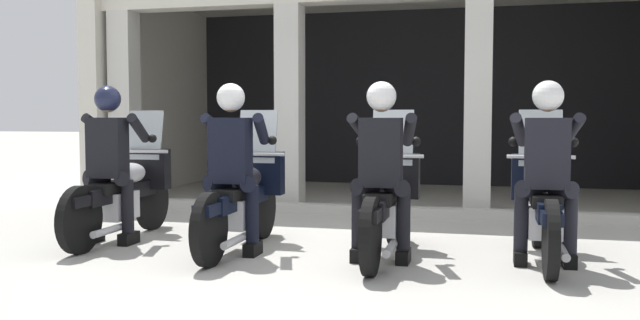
{
  "coord_description": "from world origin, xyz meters",
  "views": [
    {
      "loc": [
        1.59,
        -6.34,
        1.28
      ],
      "look_at": [
        0.0,
        0.05,
        0.85
      ],
      "focal_mm": 37.77,
      "sensor_mm": 36.0,
      "label": 1
    }
  ],
  "objects_px": {
    "motorcycle_far_left": "(125,191)",
    "police_officer_center_right": "(381,156)",
    "motorcycle_center_right": "(386,202)",
    "motorcycle_center_left": "(243,197)",
    "police_officer_center_left": "(232,154)",
    "motorcycle_far_right": "(543,204)",
    "police_officer_far_right": "(547,157)",
    "police_officer_far_left": "(109,151)"
  },
  "relations": [
    {
      "from": "motorcycle_far_left",
      "to": "police_officer_center_right",
      "type": "relative_size",
      "value": 1.29
    },
    {
      "from": "motorcycle_far_left",
      "to": "motorcycle_center_right",
      "type": "xyz_separation_m",
      "value": [
        2.78,
        -0.2,
        0.0
      ]
    },
    {
      "from": "motorcycle_center_left",
      "to": "police_officer_center_left",
      "type": "relative_size",
      "value": 1.29
    },
    {
      "from": "motorcycle_center_left",
      "to": "motorcycle_far_right",
      "type": "distance_m",
      "value": 2.79
    },
    {
      "from": "motorcycle_center_right",
      "to": "police_officer_far_right",
      "type": "distance_m",
      "value": 1.46
    },
    {
      "from": "motorcycle_center_left",
      "to": "police_officer_center_left",
      "type": "distance_m",
      "value": 0.52
    },
    {
      "from": "motorcycle_far_left",
      "to": "motorcycle_center_left",
      "type": "distance_m",
      "value": 1.41
    },
    {
      "from": "motorcycle_center_right",
      "to": "motorcycle_far_right",
      "type": "relative_size",
      "value": 1.0
    },
    {
      "from": "motorcycle_center_left",
      "to": "police_officer_far_right",
      "type": "height_order",
      "value": "police_officer_far_right"
    },
    {
      "from": "motorcycle_far_left",
      "to": "police_officer_far_left",
      "type": "bearing_deg",
      "value": -80.45
    },
    {
      "from": "motorcycle_far_right",
      "to": "police_officer_far_right",
      "type": "xyz_separation_m",
      "value": [
        -0.0,
        -0.28,
        0.44
      ]
    },
    {
      "from": "motorcycle_center_left",
      "to": "motorcycle_center_right",
      "type": "relative_size",
      "value": 1.0
    },
    {
      "from": "motorcycle_center_left",
      "to": "police_officer_far_right",
      "type": "bearing_deg",
      "value": 8.12
    },
    {
      "from": "motorcycle_far_left",
      "to": "police_officer_far_right",
      "type": "distance_m",
      "value": 4.2
    },
    {
      "from": "motorcycle_far_left",
      "to": "police_officer_far_left",
      "type": "relative_size",
      "value": 1.29
    },
    {
      "from": "police_officer_center_right",
      "to": "police_officer_far_right",
      "type": "xyz_separation_m",
      "value": [
        1.39,
        0.19,
        0.0
      ]
    },
    {
      "from": "police_officer_far_left",
      "to": "motorcycle_far_right",
      "type": "bearing_deg",
      "value": 13.57
    },
    {
      "from": "police_officer_center_left",
      "to": "motorcycle_center_right",
      "type": "distance_m",
      "value": 1.49
    },
    {
      "from": "police_officer_far_left",
      "to": "motorcycle_center_right",
      "type": "height_order",
      "value": "police_officer_far_left"
    },
    {
      "from": "police_officer_center_left",
      "to": "police_officer_far_right",
      "type": "distance_m",
      "value": 2.79
    },
    {
      "from": "motorcycle_center_left",
      "to": "police_officer_far_left",
      "type": "bearing_deg",
      "value": -167.07
    },
    {
      "from": "motorcycle_far_right",
      "to": "motorcycle_center_left",
      "type": "bearing_deg",
      "value": -165.46
    },
    {
      "from": "motorcycle_far_left",
      "to": "motorcycle_center_left",
      "type": "bearing_deg",
      "value": 1.27
    },
    {
      "from": "police_officer_center_right",
      "to": "motorcycle_far_right",
      "type": "bearing_deg",
      "value": 22.43
    },
    {
      "from": "police_officer_center_right",
      "to": "motorcycle_far_right",
      "type": "height_order",
      "value": "police_officer_center_right"
    },
    {
      "from": "motorcycle_center_left",
      "to": "police_officer_center_right",
      "type": "xyz_separation_m",
      "value": [
        1.39,
        -0.28,
        0.44
      ]
    },
    {
      "from": "motorcycle_far_left",
      "to": "motorcycle_far_right",
      "type": "relative_size",
      "value": 1.0
    },
    {
      "from": "police_officer_far_left",
      "to": "police_officer_center_left",
      "type": "bearing_deg",
      "value": 1.27
    },
    {
      "from": "police_officer_center_left",
      "to": "motorcycle_far_right",
      "type": "height_order",
      "value": "police_officer_center_left"
    },
    {
      "from": "motorcycle_far_left",
      "to": "police_officer_far_right",
      "type": "height_order",
      "value": "police_officer_far_right"
    },
    {
      "from": "motorcycle_far_left",
      "to": "motorcycle_far_right",
      "type": "distance_m",
      "value": 4.17
    },
    {
      "from": "police_officer_far_right",
      "to": "motorcycle_far_left",
      "type": "bearing_deg",
      "value": -173.59
    },
    {
      "from": "police_officer_far_left",
      "to": "motorcycle_center_right",
      "type": "relative_size",
      "value": 0.78
    },
    {
      "from": "police_officer_center_right",
      "to": "police_officer_center_left",
      "type": "bearing_deg",
      "value": -176.23
    },
    {
      "from": "police_officer_far_left",
      "to": "motorcycle_center_left",
      "type": "bearing_deg",
      "value": 12.89
    },
    {
      "from": "police_officer_far_left",
      "to": "motorcycle_far_right",
      "type": "distance_m",
      "value": 4.2
    },
    {
      "from": "motorcycle_center_right",
      "to": "police_officer_far_right",
      "type": "relative_size",
      "value": 1.29
    },
    {
      "from": "motorcycle_center_left",
      "to": "motorcycle_far_right",
      "type": "bearing_deg",
      "value": 13.96
    },
    {
      "from": "motorcycle_center_right",
      "to": "police_officer_far_left",
      "type": "bearing_deg",
      "value": -174.82
    },
    {
      "from": "police_officer_center_left",
      "to": "police_officer_center_right",
      "type": "height_order",
      "value": "same"
    },
    {
      "from": "police_officer_far_right",
      "to": "motorcycle_far_right",
      "type": "bearing_deg",
      "value": 100.17
    },
    {
      "from": "motorcycle_far_left",
      "to": "police_officer_far_left",
      "type": "xyz_separation_m",
      "value": [
        -0.0,
        -0.28,
        0.44
      ]
    }
  ]
}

